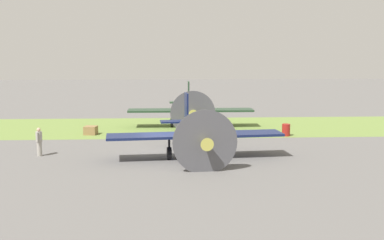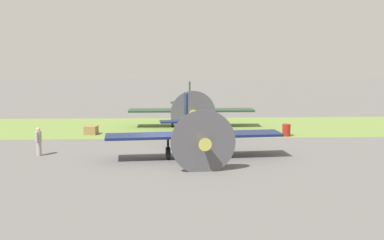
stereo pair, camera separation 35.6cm
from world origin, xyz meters
name	(u,v)px [view 1 (the left image)]	position (x,y,z in m)	size (l,w,h in m)	color
ground_plane	(164,157)	(0.00, 0.00, 0.00)	(160.00, 160.00, 0.00)	#605E5B
grass_verge	(164,127)	(0.00, -11.68, 0.00)	(120.00, 11.00, 0.01)	olive
airplane_lead	(195,132)	(-1.86, 0.13, 1.56)	(10.48, 8.31, 3.72)	#141E47
airplane_wingman	(191,108)	(-2.22, -11.89, 1.56)	(10.38, 8.27, 3.73)	#233D28
ground_crew_chief	(39,141)	(7.49, -0.74, 0.91)	(0.38, 0.63, 1.73)	#9E998E
fuel_drum	(286,130)	(-9.11, -6.90, 0.45)	(0.60, 0.60, 0.90)	maroon
supply_crate	(91,130)	(5.56, -8.29, 0.32)	(0.90, 0.90, 0.64)	olive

